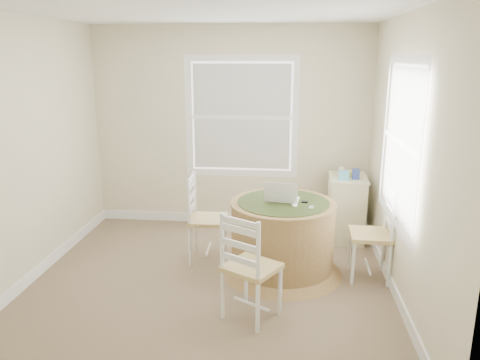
# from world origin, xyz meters

# --- Properties ---
(room) EXTENTS (3.64, 3.64, 2.64)m
(room) POSITION_xyz_m (0.17, 0.16, 1.30)
(room) COLOR #75644A
(room) RESTS_ON ground
(round_table) EXTENTS (1.26, 1.26, 0.78)m
(round_table) POSITION_xyz_m (0.72, 0.35, 0.42)
(round_table) COLOR #9C7646
(round_table) RESTS_ON ground
(chair_left) EXTENTS (0.41, 0.43, 0.95)m
(chair_left) POSITION_xyz_m (-0.11, 0.59, 0.47)
(chair_left) COLOR white
(chair_left) RESTS_ON ground
(chair_near) EXTENTS (0.57, 0.56, 0.95)m
(chair_near) POSITION_xyz_m (0.47, -0.56, 0.47)
(chair_near) COLOR white
(chair_near) RESTS_ON ground
(chair_right) EXTENTS (0.41, 0.43, 0.95)m
(chair_right) POSITION_xyz_m (1.60, 0.31, 0.47)
(chair_right) COLOR white
(chair_right) RESTS_ON ground
(laptop) EXTENTS (0.38, 0.34, 0.24)m
(laptop) POSITION_xyz_m (0.70, 0.39, 0.80)
(laptop) COLOR white
(laptop) RESTS_ON round_table
(mouse) EXTENTS (0.08, 0.11, 0.03)m
(mouse) POSITION_xyz_m (0.83, 0.24, 0.78)
(mouse) COLOR white
(mouse) RESTS_ON round_table
(phone) EXTENTS (0.06, 0.10, 0.02)m
(phone) POSITION_xyz_m (0.99, 0.20, 0.77)
(phone) COLOR #B7BABF
(phone) RESTS_ON round_table
(keys) EXTENTS (0.07, 0.06, 0.02)m
(keys) POSITION_xyz_m (0.94, 0.35, 0.78)
(keys) COLOR black
(keys) RESTS_ON round_table
(corner_chest) EXTENTS (0.46, 0.61, 0.80)m
(corner_chest) POSITION_xyz_m (1.49, 1.37, 0.40)
(corner_chest) COLOR beige
(corner_chest) RESTS_ON ground
(tissue_box) EXTENTS (0.12, 0.12, 0.10)m
(tissue_box) POSITION_xyz_m (1.41, 1.22, 0.85)
(tissue_box) COLOR #5DB3D5
(tissue_box) RESTS_ON corner_chest
(box_yellow) EXTENTS (0.15, 0.10, 0.06)m
(box_yellow) POSITION_xyz_m (1.51, 1.40, 0.83)
(box_yellow) COLOR #E1E751
(box_yellow) RESTS_ON corner_chest
(box_blue) EXTENTS (0.08, 0.08, 0.12)m
(box_blue) POSITION_xyz_m (1.56, 1.26, 0.86)
(box_blue) COLOR navy
(box_blue) RESTS_ON corner_chest
(cup_cream) EXTENTS (0.07, 0.07, 0.09)m
(cup_cream) POSITION_xyz_m (1.42, 1.50, 0.84)
(cup_cream) COLOR beige
(cup_cream) RESTS_ON corner_chest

